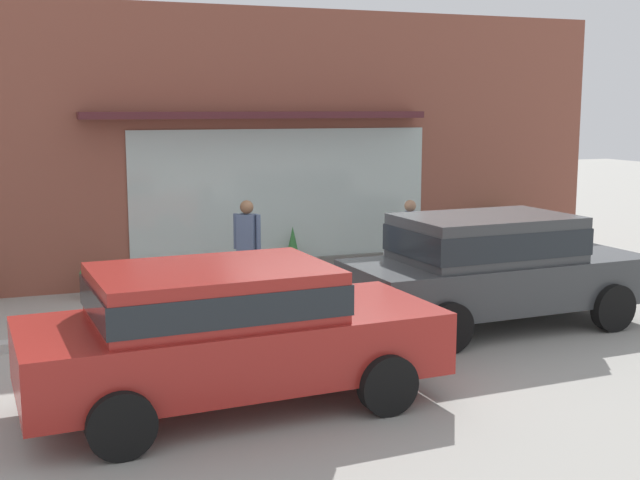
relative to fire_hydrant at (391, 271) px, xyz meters
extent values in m
plane|color=#9E9B93|center=(-1.70, -0.94, -0.42)|extent=(60.00, 60.00, 0.00)
cube|color=#B2B2AD|center=(-1.70, -1.14, -0.36)|extent=(14.00, 0.24, 0.12)
cube|color=brown|center=(-1.70, 2.26, 2.03)|extent=(14.00, 0.36, 4.91)
cube|color=#ADBCB7|center=(-1.22, 2.06, 1.10)|extent=(5.63, 0.03, 2.46)
cube|color=#4C1E23|center=(-1.70, 1.91, 2.58)|extent=(6.23, 0.56, 0.12)
cube|color=#605E59|center=(-1.70, 2.04, -0.24)|extent=(6.03, 0.20, 0.36)
cylinder|color=#B2B2B7|center=(0.00, 0.00, -0.39)|extent=(0.35, 0.35, 0.06)
cylinder|color=#B2B2B7|center=(0.00, 0.00, -0.06)|extent=(0.23, 0.23, 0.60)
sphere|color=#B2B2B7|center=(0.00, 0.00, 0.30)|extent=(0.25, 0.25, 0.25)
cylinder|color=#B2B2B7|center=(-0.16, 0.00, -0.03)|extent=(0.10, 0.09, 0.09)
cylinder|color=#B2B2B7|center=(0.16, 0.00, -0.03)|extent=(0.10, 0.09, 0.09)
cylinder|color=#B2B2B7|center=(0.00, -0.15, -0.03)|extent=(0.09, 0.10, 0.09)
cylinder|color=#232328|center=(0.59, 0.52, -0.04)|extent=(0.12, 0.12, 0.76)
cylinder|color=#232328|center=(0.68, 0.66, -0.04)|extent=(0.12, 0.12, 0.76)
cube|color=#475675|center=(0.64, 0.59, 0.62)|extent=(0.33, 0.37, 0.57)
sphere|color=#A37556|center=(0.64, 0.59, 1.01)|extent=(0.21, 0.21, 0.21)
cylinder|color=#475675|center=(0.53, 0.42, 0.64)|extent=(0.08, 0.08, 0.54)
cylinder|color=#475675|center=(0.75, 0.76, 0.64)|extent=(0.08, 0.08, 0.54)
cube|color=#472D1E|center=(0.46, 0.35, 0.39)|extent=(0.21, 0.26, 0.28)
cylinder|color=#475675|center=(-2.28, 0.49, -0.01)|extent=(0.12, 0.12, 0.82)
cylinder|color=#475675|center=(-2.40, 0.59, -0.01)|extent=(0.12, 0.12, 0.82)
cube|color=#475675|center=(-2.34, 0.54, 0.70)|extent=(0.36, 0.35, 0.61)
sphere|color=brown|center=(-2.34, 0.54, 1.12)|extent=(0.22, 0.22, 0.22)
cylinder|color=#475675|center=(-2.18, 0.41, 0.72)|extent=(0.08, 0.08, 0.58)
cylinder|color=#475675|center=(-2.49, 0.67, 0.72)|extent=(0.08, 0.08, 0.58)
cube|color=#383A3D|center=(0.61, -2.29, 0.25)|extent=(4.47, 1.94, 0.66)
cube|color=#383A3D|center=(0.39, -2.30, 0.87)|extent=(2.49, 1.70, 0.68)
cube|color=#1E2328|center=(0.39, -2.30, 0.87)|extent=(2.53, 1.72, 0.37)
cylinder|color=black|center=(1.93, -1.34, -0.08)|extent=(0.69, 0.21, 0.68)
cylinder|color=black|center=(2.01, -3.10, -0.08)|extent=(0.69, 0.21, 0.68)
cylinder|color=black|center=(-0.79, -1.47, -0.08)|extent=(0.69, 0.21, 0.68)
cylinder|color=black|center=(-0.71, -3.24, -0.08)|extent=(0.69, 0.21, 0.68)
cube|color=maroon|center=(-3.76, -4.09, 0.23)|extent=(4.48, 2.04, 0.67)
cube|color=maroon|center=(-3.98, -4.10, 0.81)|extent=(2.50, 1.79, 0.57)
cube|color=#1E2328|center=(-3.98, -4.10, 0.81)|extent=(2.55, 1.81, 0.31)
cylinder|color=black|center=(-2.46, -3.10, -0.10)|extent=(0.65, 0.22, 0.64)
cylinder|color=black|center=(-2.35, -4.93, -0.10)|extent=(0.65, 0.22, 0.64)
cylinder|color=black|center=(-5.17, -3.25, -0.10)|extent=(0.65, 0.22, 0.64)
cylinder|color=black|center=(-5.07, -5.08, -0.10)|extent=(0.65, 0.22, 0.64)
cylinder|color=#9E6042|center=(3.28, 1.70, -0.23)|extent=(0.52, 0.52, 0.39)
sphere|color=#4C934C|center=(3.28, 1.70, 0.31)|extent=(0.81, 0.81, 0.81)
cylinder|color=#9E6042|center=(-1.12, 1.83, -0.32)|extent=(0.37, 0.37, 0.20)
cone|color=#2D6B33|center=(-1.12, 1.83, 0.17)|extent=(0.34, 0.34, 0.79)
cylinder|color=#9E6042|center=(-4.77, 1.53, -0.28)|extent=(0.29, 0.29, 0.28)
sphere|color=#2D6B33|center=(-4.77, 1.53, -0.03)|extent=(0.32, 0.32, 0.32)
sphere|color=white|center=(-4.84, 1.53, 0.06)|extent=(0.06, 0.06, 0.06)
sphere|color=white|center=(-4.86, 1.51, 0.02)|extent=(0.08, 0.08, 0.08)
cylinder|color=#4C4C51|center=(2.23, 1.58, -0.27)|extent=(0.34, 0.34, 0.30)
sphere|color=#2D6B33|center=(2.23, 1.58, 0.06)|extent=(0.43, 0.43, 0.43)
camera|label=1|loc=(-5.84, -12.32, 2.73)|focal=46.33mm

